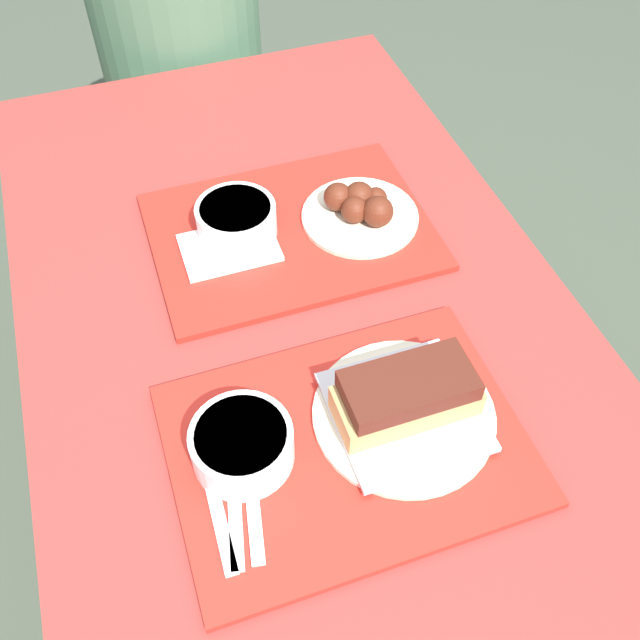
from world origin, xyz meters
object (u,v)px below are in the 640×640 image
object	(u,v)px
bowl_coleslaw_near	(242,444)
person_seated_across	(174,3)
tray_far	(291,231)
brisket_sandwich_plate	(406,403)
tray_near	(347,444)
wings_plate_far	(360,208)
bowl_coleslaw_far	(236,219)

from	to	relation	value
bowl_coleslaw_near	person_seated_across	size ratio (longest dim) A/B	0.19
tray_far	brisket_sandwich_plate	bearing A→B (deg)	-85.31
tray_near	wings_plate_far	world-z (taller)	wings_plate_far
wings_plate_far	tray_far	bearing A→B (deg)	173.84
tray_near	tray_far	distance (m)	0.40
bowl_coleslaw_far	person_seated_across	distance (m)	0.75
tray_far	wings_plate_far	distance (m)	0.12
bowl_coleslaw_near	brisket_sandwich_plate	world-z (taller)	brisket_sandwich_plate
bowl_coleslaw_near	person_seated_across	world-z (taller)	person_seated_across
tray_near	bowl_coleslaw_far	distance (m)	0.42
wings_plate_far	bowl_coleslaw_near	bearing A→B (deg)	-129.13
tray_near	tray_far	world-z (taller)	same
bowl_coleslaw_near	tray_near	bearing A→B (deg)	-10.41
wings_plate_far	person_seated_across	bearing A→B (deg)	100.68
bowl_coleslaw_near	bowl_coleslaw_far	world-z (taller)	same
person_seated_across	tray_near	bearing A→B (deg)	-90.92
tray_near	tray_far	size ratio (longest dim) A/B	1.00
tray_far	bowl_coleslaw_near	distance (m)	0.42
person_seated_across	bowl_coleslaw_near	bearing A→B (deg)	-97.36
bowl_coleslaw_far	person_seated_across	size ratio (longest dim) A/B	0.19
tray_far	bowl_coleslaw_near	size ratio (longest dim) A/B	3.49
bowl_coleslaw_far	tray_near	bearing A→B (deg)	-85.58
tray_near	brisket_sandwich_plate	world-z (taller)	brisket_sandwich_plate
bowl_coleslaw_far	person_seated_across	bearing A→B (deg)	86.09
bowl_coleslaw_far	tray_far	bearing A→B (deg)	-12.96
bowl_coleslaw_near	brisket_sandwich_plate	size ratio (longest dim) A/B	0.53
bowl_coleslaw_near	bowl_coleslaw_far	distance (m)	0.41
tray_far	person_seated_across	size ratio (longest dim) A/B	0.65
brisket_sandwich_plate	bowl_coleslaw_far	distance (m)	0.42
bowl_coleslaw_far	wings_plate_far	world-z (taller)	wings_plate_far
tray_far	bowl_coleslaw_near	bearing A→B (deg)	-115.60
tray_far	brisket_sandwich_plate	distance (m)	0.39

